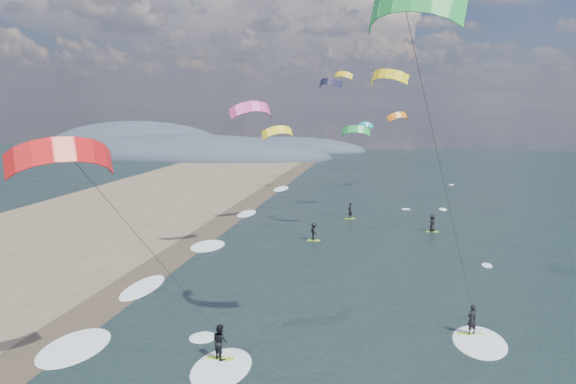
# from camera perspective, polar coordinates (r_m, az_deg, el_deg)

# --- Properties ---
(wet_sand_strip) EXTENTS (3.00, 240.00, 0.00)m
(wet_sand_strip) POSITION_cam_1_polar(r_m,az_deg,el_deg) (34.08, -19.57, -11.68)
(wet_sand_strip) COLOR #382D23
(wet_sand_strip) RESTS_ON ground
(coastal_hills) EXTENTS (80.00, 41.00, 15.00)m
(coastal_hills) POSITION_cam_1_polar(r_m,az_deg,el_deg) (135.15, -10.86, 3.87)
(coastal_hills) COLOR #3D4756
(coastal_hills) RESTS_ON ground
(kitesurfer_near_a) EXTENTS (7.71, 8.89, 16.56)m
(kitesurfer_near_a) POSITION_cam_1_polar(r_m,az_deg,el_deg) (23.67, 13.53, 10.19)
(kitesurfer_near_a) COLOR #A5D826
(kitesurfer_near_a) RESTS_ON ground
(kitesurfer_near_b) EXTENTS (6.99, 9.08, 11.43)m
(kitesurfer_near_b) POSITION_cam_1_polar(r_m,az_deg,el_deg) (22.13, -16.34, -3.59)
(kitesurfer_near_b) COLOR #A5D826
(kitesurfer_near_b) RESTS_ON ground
(far_kitesurfers) EXTENTS (11.39, 10.81, 1.68)m
(far_kitesurfers) POSITION_cam_1_polar(r_m,az_deg,el_deg) (51.90, 7.43, -3.23)
(far_kitesurfers) COLOR #A5D826
(far_kitesurfers) RESTS_ON ground
(bg_kite_field) EXTENTS (14.60, 59.43, 8.87)m
(bg_kite_field) POSITION_cam_1_polar(r_m,az_deg,el_deg) (64.11, 5.76, 8.94)
(bg_kite_field) COLOR orange
(bg_kite_field) RESTS_ON ground
(shoreline_surf) EXTENTS (2.40, 79.40, 0.11)m
(shoreline_surf) POSITION_cam_1_polar(r_m,az_deg,el_deg) (37.50, -14.28, -9.53)
(shoreline_surf) COLOR white
(shoreline_surf) RESTS_ON ground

